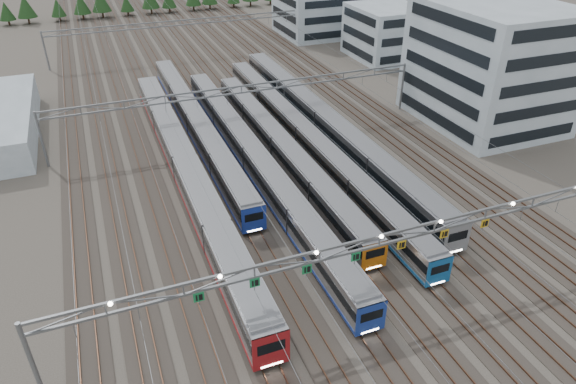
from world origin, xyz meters
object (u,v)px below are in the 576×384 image
object	(u,v)px
train_e	(305,137)
gantry_mid	(242,95)
gantry_near	(379,243)
train_f	(324,122)
train_d	(281,147)
gantry_far	(181,27)
depot_bldg_north	(325,4)
train_a	(186,168)
depot_bldg_mid	(387,32)
train_b	(196,123)
depot_bldg_south	(490,65)
train_c	(253,158)

from	to	relation	value
train_e	gantry_mid	size ratio (longest dim) A/B	1.15
gantry_near	gantry_mid	xyz separation A→B (m)	(0.05, 40.12, -0.70)
train_f	gantry_near	size ratio (longest dim) A/B	1.14
train_d	gantry_mid	world-z (taller)	gantry_mid
gantry_far	depot_bldg_north	bearing A→B (deg)	10.26
train_d	gantry_mid	size ratio (longest dim) A/B	0.92
train_a	train_d	bearing A→B (deg)	6.29
train_d	depot_bldg_mid	world-z (taller)	depot_bldg_mid
train_b	train_f	bearing A→B (deg)	-21.88
gantry_far	depot_bldg_south	size ratio (longest dim) A/B	2.56
train_a	depot_bldg_south	world-z (taller)	depot_bldg_south
train_e	depot_bldg_south	bearing A→B (deg)	-1.11
train_a	train_f	bearing A→B (deg)	16.58
gantry_far	depot_bldg_south	bearing A→B (deg)	-54.99
train_b	train_e	xyz separation A→B (m)	(13.50, -10.34, -0.06)
train_e	train_f	bearing A→B (deg)	34.63
train_c	depot_bldg_north	world-z (taller)	depot_bldg_north
train_f	gantry_mid	size ratio (longest dim) A/B	1.14
train_a	gantry_near	world-z (taller)	gantry_near
gantry_near	depot_bldg_north	world-z (taller)	depot_bldg_north
train_c	gantry_mid	distance (m)	12.82
train_e	gantry_near	world-z (taller)	gantry_near
train_f	gantry_far	size ratio (longest dim) A/B	1.14
train_c	gantry_mid	size ratio (longest dim) A/B	1.12
gantry_mid	gantry_near	bearing A→B (deg)	-90.07
train_b	gantry_near	xyz separation A→B (m)	(6.70, -42.33, 4.98)
train_c	gantry_near	bearing A→B (deg)	-85.54
train_c	depot_bldg_north	xyz separation A→B (m)	(40.03, 63.72, 5.07)
depot_bldg_mid	depot_bldg_south	bearing A→B (deg)	-96.02
train_e	depot_bldg_mid	world-z (taller)	depot_bldg_mid
train_c	gantry_near	xyz separation A→B (m)	(2.20, -28.24, 4.97)
depot_bldg_south	depot_bldg_north	world-z (taller)	depot_bldg_south
gantry_far	depot_bldg_mid	bearing A→B (deg)	-22.48
train_c	train_f	distance (m)	15.14
train_f	gantry_far	distance (m)	51.43
train_f	depot_bldg_north	bearing A→B (deg)	64.98
train_f	depot_bldg_north	size ratio (longest dim) A/B	2.92
train_c	gantry_far	size ratio (longest dim) A/B	1.12
train_a	gantry_near	distance (m)	30.91
gantry_near	depot_bldg_south	bearing A→B (deg)	39.81
train_d	gantry_far	distance (m)	55.44
train_b	depot_bldg_north	size ratio (longest dim) A/B	2.56
train_b	gantry_mid	size ratio (longest dim) A/B	1.00
train_e	depot_bldg_mid	distance (m)	50.10
gantry_near	gantry_far	distance (m)	85.12
train_a	gantry_far	world-z (taller)	gantry_far
train_c	train_d	bearing A→B (deg)	20.12
train_e	depot_bldg_north	world-z (taller)	depot_bldg_north
train_b	gantry_mid	bearing A→B (deg)	-18.15
depot_bldg_south	depot_bldg_north	size ratio (longest dim) A/B	1.00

